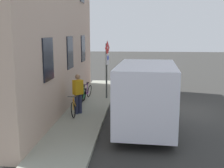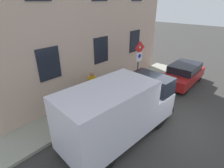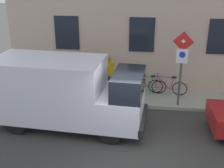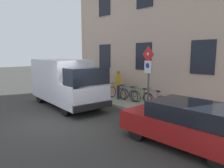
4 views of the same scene
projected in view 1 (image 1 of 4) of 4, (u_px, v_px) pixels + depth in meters
ground_plane at (173, 110)px, 13.17m from camera, size 80.00×80.00×0.00m
sidewalk_slab at (90, 107)px, 13.47m from camera, size 1.82×14.16×0.14m
building_facade at (61, 19)px, 12.82m from camera, size 0.75×12.16×8.36m
sign_post_stacked at (107, 61)px, 14.62m from camera, size 0.19×0.55×2.92m
delivery_van at (147, 93)px, 10.58m from camera, size 2.35×5.45×2.50m
parked_hatchback at (140, 78)px, 17.66m from camera, size 1.84×4.04×1.38m
bicycle_purple at (86, 92)px, 14.62m from camera, size 0.48×1.71×0.89m
bicycle_green at (83, 96)px, 13.73m from camera, size 0.46×1.71×0.89m
bicycle_blue at (80, 101)px, 12.85m from camera, size 0.46×1.71×0.89m
bicycle_orange at (76, 106)px, 11.96m from camera, size 0.46×1.71×0.89m
pedestrian at (78, 92)px, 11.97m from camera, size 0.47×0.47×1.72m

